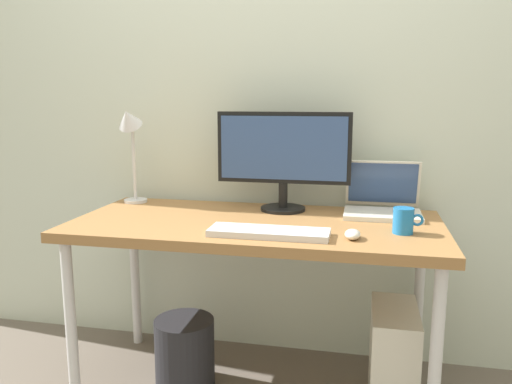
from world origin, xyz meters
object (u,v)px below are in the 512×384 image
at_px(coffee_mug, 404,221).
at_px(computer_tower, 393,359).
at_px(mouse, 353,234).
at_px(laptop, 382,201).
at_px(keyboard, 269,232).
at_px(monitor, 283,154).
at_px(desk, 256,236).
at_px(desk_lamp, 130,133).
at_px(wastebasket, 185,352).

relative_size(coffee_mug, computer_tower, 0.26).
distance_m(mouse, coffee_mug, 0.22).
bearing_deg(laptop, keyboard, -132.61).
height_order(monitor, computer_tower, monitor).
distance_m(desk, monitor, 0.39).
bearing_deg(mouse, coffee_mug, 32.65).
height_order(desk, coffee_mug, coffee_mug).
distance_m(desk, desk_lamp, 0.79).
xyz_separation_m(desk, computer_tower, (0.57, -0.01, -0.48)).
xyz_separation_m(laptop, computer_tower, (0.06, -0.25, -0.60)).
bearing_deg(keyboard, desk, 113.80).
bearing_deg(desk_lamp, coffee_mug, -13.66).
xyz_separation_m(keyboard, computer_tower, (0.47, 0.20, -0.55)).
bearing_deg(wastebasket, laptop, 18.13).
xyz_separation_m(mouse, computer_tower, (0.17, 0.18, -0.56)).
height_order(coffee_mug, wastebasket, coffee_mug).
distance_m(monitor, desk_lamp, 0.73).
relative_size(desk, computer_tower, 3.56).
bearing_deg(monitor, desk_lamp, 179.94).
bearing_deg(coffee_mug, desk, 172.38).
distance_m(desk, computer_tower, 0.74).
bearing_deg(desk, computer_tower, -1.49).
bearing_deg(desk, desk_lamp, 161.22).
height_order(desk, desk_lamp, desk_lamp).
distance_m(laptop, desk_lamp, 1.19).
xyz_separation_m(keyboard, coffee_mug, (0.48, 0.13, 0.04)).
bearing_deg(desk, mouse, -26.20).
xyz_separation_m(desk_lamp, wastebasket, (0.34, -0.25, -0.93)).
bearing_deg(monitor, wastebasket, -147.29).
xyz_separation_m(keyboard, mouse, (0.30, 0.02, 0.01)).
relative_size(laptop, mouse, 3.56).
bearing_deg(computer_tower, coffee_mug, -82.83).
bearing_deg(coffee_mug, keyboard, -164.38).
bearing_deg(monitor, keyboard, -87.69).
bearing_deg(coffee_mug, mouse, -147.35).
relative_size(desk, keyboard, 3.40).
distance_m(desk_lamp, wastebasket, 1.02).
relative_size(laptop, computer_tower, 0.76).
distance_m(desk_lamp, mouse, 1.16).
xyz_separation_m(monitor, mouse, (0.32, -0.41, -0.24)).
bearing_deg(wastebasket, mouse, -13.04).
bearing_deg(computer_tower, laptop, 103.33).
bearing_deg(desk, keyboard, -66.20).
relative_size(desk, mouse, 16.61).
bearing_deg(laptop, mouse, -104.80).
bearing_deg(desk, laptop, 25.17).
height_order(mouse, coffee_mug, coffee_mug).
bearing_deg(mouse, desk_lamp, 158.32).
bearing_deg(laptop, wastebasket, -161.87).
distance_m(desk, mouse, 0.45).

